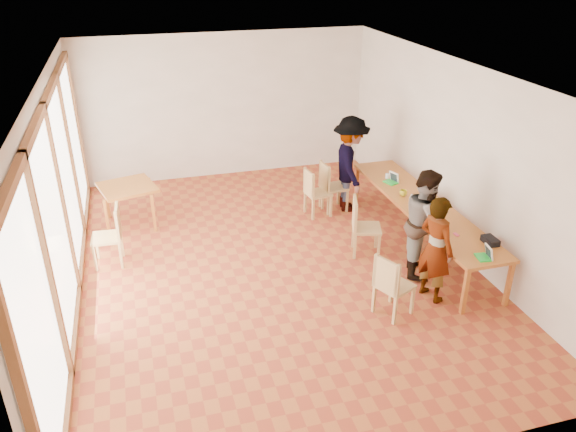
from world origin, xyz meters
name	(u,v)px	position (x,y,z in m)	size (l,w,h in m)	color
ground	(274,263)	(0.00, 0.00, 0.00)	(8.00, 8.00, 0.00)	#AA5529
wall_back	(225,106)	(0.00, 4.00, 1.50)	(6.00, 0.10, 3.00)	silver
wall_front	(388,345)	(0.00, -4.00, 1.50)	(6.00, 0.10, 3.00)	silver
wall_right	(454,157)	(3.00, 0.00, 1.50)	(0.10, 8.00, 3.00)	silver
window_wall	(59,198)	(-2.96, 0.00, 1.50)	(0.10, 8.00, 3.00)	white
ceiling	(271,71)	(0.00, 0.00, 3.02)	(6.00, 8.00, 0.04)	white
communal_table	(422,206)	(2.50, -0.05, 0.70)	(0.80, 4.00, 0.75)	#AE5A26
side_table	(128,190)	(-2.13, 2.02, 0.67)	(0.90, 0.90, 0.75)	#AE5A26
chair_near	(390,280)	(1.15, -1.76, 0.56)	(0.57, 0.57, 0.49)	tan
chair_mid	(361,221)	(1.43, -0.06, 0.59)	(0.56, 0.56, 0.51)	tan
chair_far	(314,188)	(1.14, 1.48, 0.55)	(0.47, 0.47, 0.48)	tan
chair_empty	(329,182)	(1.49, 1.63, 0.58)	(0.47, 0.47, 0.50)	tan
chair_spare	(112,229)	(-2.40, 0.70, 0.59)	(0.47, 0.47, 0.51)	tan
person_near	(436,249)	(1.93, -1.50, 0.78)	(0.57, 0.38, 1.57)	gray
person_mid	(425,223)	(2.13, -0.82, 0.83)	(0.81, 0.63, 1.67)	gray
person_far	(350,164)	(1.87, 1.59, 0.90)	(1.16, 0.67, 1.80)	gray
laptop_near	(486,255)	(2.49, -1.85, 0.80)	(0.22, 0.24, 0.18)	green
laptop_mid	(426,199)	(2.59, 0.00, 0.81)	(0.28, 0.30, 0.21)	green
laptop_far	(392,180)	(2.41, 0.91, 0.80)	(0.26, 0.27, 0.19)	green
yellow_mug	(403,193)	(2.34, 0.33, 0.80)	(0.13, 0.13, 0.10)	gold
green_bottle	(423,201)	(2.41, -0.22, 0.89)	(0.07, 0.07, 0.28)	#1C7023
clear_glass	(387,176)	(2.41, 1.11, 0.80)	(0.07, 0.07, 0.09)	silver
condiment_cup	(433,193)	(2.84, 0.22, 0.78)	(0.08, 0.08, 0.06)	white
pink_phone	(456,235)	(2.46, -1.16, 0.76)	(0.05, 0.10, 0.01)	#CC3458
black_pouch	(490,241)	(2.78, -1.52, 0.80)	(0.16, 0.26, 0.09)	black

